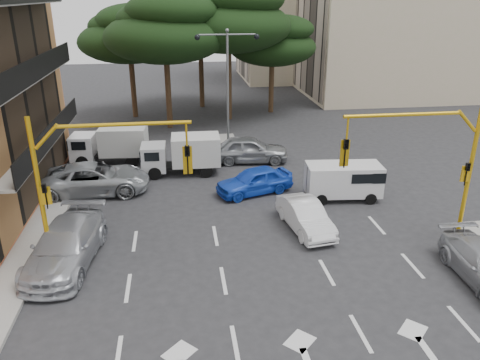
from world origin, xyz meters
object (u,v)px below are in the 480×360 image
object	(u,v)px
car_silver_cross_b	(249,149)
box_truck_a	(110,145)
signal_mast_right	(433,155)
van_white	(343,181)
street_lamp_center	(228,68)
car_white_hatch	(305,216)
car_silver_cross_a	(93,179)
signal_mast_left	(87,171)
box_truck_b	(182,155)
car_blue_compact	(254,181)
car_silver_wagon	(66,246)

from	to	relation	value
car_silver_cross_b	box_truck_a	distance (m)	8.71
signal_mast_right	van_white	world-z (taller)	signal_mast_right
signal_mast_right	box_truck_a	bearing A→B (deg)	140.27
street_lamp_center	van_white	xyz separation A→B (m)	(4.93, -9.31, -4.48)
street_lamp_center	box_truck_a	world-z (taller)	street_lamp_center
car_white_hatch	car_silver_cross_a	world-z (taller)	car_silver_cross_a
signal_mast_left	car_white_hatch	bearing A→B (deg)	10.08
box_truck_b	van_white	bearing A→B (deg)	-119.34
car_white_hatch	van_white	size ratio (longest dim) A/B	1.05
car_blue_compact	car_silver_wagon	world-z (taller)	car_silver_wagon
car_silver_wagon	box_truck_b	size ratio (longest dim) A/B	1.18
car_silver_wagon	van_white	xyz separation A→B (m)	(12.93, 4.64, 0.15)
car_blue_compact	car_silver_wagon	size ratio (longest dim) A/B	0.75
car_silver_wagon	box_truck_a	world-z (taller)	box_truck_a
car_silver_cross_a	car_blue_compact	bearing A→B (deg)	-100.56
signal_mast_left	street_lamp_center	distance (m)	15.65
signal_mast_right	van_white	distance (m)	5.85
street_lamp_center	car_silver_cross_a	bearing A→B (deg)	-139.49
street_lamp_center	car_blue_compact	distance (m)	9.30
street_lamp_center	box_truck_b	size ratio (longest dim) A/B	1.67
box_truck_a	car_blue_compact	bearing A→B (deg)	-122.06
car_white_hatch	car_silver_wagon	world-z (taller)	car_silver_wagon
street_lamp_center	car_blue_compact	world-z (taller)	street_lamp_center
car_white_hatch	car_blue_compact	xyz separation A→B (m)	(-1.59, 4.43, 0.05)
signal_mast_right	box_truck_b	bearing A→B (deg)	136.62
van_white	box_truck_b	bearing A→B (deg)	-115.39
car_white_hatch	van_white	world-z (taller)	van_white
car_blue_compact	car_silver_cross_a	distance (m)	8.58
car_silver_wagon	van_white	world-z (taller)	van_white
street_lamp_center	van_white	world-z (taller)	street_lamp_center
signal_mast_right	car_white_hatch	xyz separation A→B (m)	(-4.72, 1.58, -3.22)
car_white_hatch	car_silver_cross_b	world-z (taller)	car_silver_cross_b
street_lamp_center	box_truck_b	distance (m)	7.02
street_lamp_center	box_truck_a	xyz separation A→B (m)	(-7.64, -2.00, -4.26)
car_silver_cross_b	van_white	xyz separation A→B (m)	(3.93, -6.31, 0.12)
signal_mast_left	car_silver_wagon	size ratio (longest dim) A/B	1.09
box_truck_a	signal_mast_right	bearing A→B (deg)	-125.43
car_blue_compact	box_truck_a	size ratio (longest dim) A/B	0.88
car_silver_cross_b	van_white	world-z (taller)	van_white
street_lamp_center	car_white_hatch	size ratio (longest dim) A/B	1.94
car_blue_compact	car_silver_cross_b	bearing A→B (deg)	156.00
car_silver_wagon	car_silver_cross_a	size ratio (longest dim) A/B	0.94
box_truck_b	car_blue_compact	bearing A→B (deg)	-131.83
car_silver_cross_a	car_silver_cross_b	distance (m)	9.78
car_silver_wagon	car_silver_cross_b	xyz separation A→B (m)	(9.00, 10.95, 0.03)
signal_mast_right	box_truck_a	distance (m)	18.98
car_silver_cross_b	van_white	bearing A→B (deg)	-142.45
street_lamp_center	car_white_hatch	xyz separation A→B (m)	(2.09, -12.43, -4.77)
street_lamp_center	car_silver_cross_a	distance (m)	11.49
street_lamp_center	box_truck_b	xyz separation A→B (m)	(-3.26, -4.50, -4.28)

